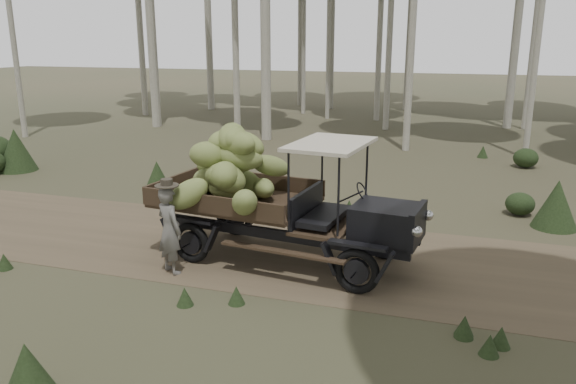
% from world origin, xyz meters
% --- Properties ---
extents(ground, '(120.00, 120.00, 0.00)m').
position_xyz_m(ground, '(0.00, 0.00, 0.00)').
color(ground, '#473D2B').
rests_on(ground, ground).
extents(dirt_track, '(70.00, 4.00, 0.01)m').
position_xyz_m(dirt_track, '(0.00, 0.00, 0.00)').
color(dirt_track, brown).
rests_on(dirt_track, ground).
extents(banana_truck, '(5.20, 2.64, 2.57)m').
position_xyz_m(banana_truck, '(-0.77, -0.37, 1.46)').
color(banana_truck, black).
rests_on(banana_truck, ground).
extents(farmer, '(0.68, 0.60, 1.71)m').
position_xyz_m(farmer, '(-1.89, -1.53, 0.81)').
color(farmer, '#5E5B56').
rests_on(farmer, ground).
extents(undergrowth, '(24.52, 21.11, 1.32)m').
position_xyz_m(undergrowth, '(-3.02, -1.91, 0.50)').
color(undergrowth, '#233319').
rests_on(undergrowth, ground).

